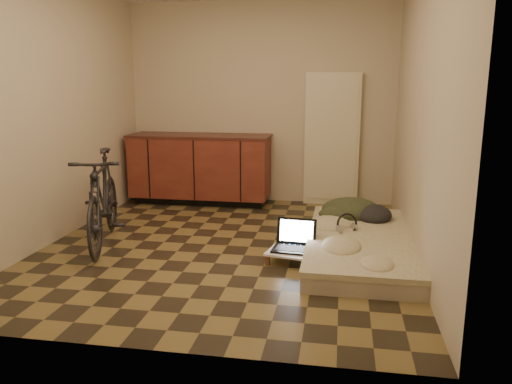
% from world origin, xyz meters
% --- Properties ---
extents(room_shell, '(3.50, 4.00, 2.60)m').
position_xyz_m(room_shell, '(0.00, 0.00, 1.30)').
color(room_shell, brown).
rests_on(room_shell, ground).
extents(cabinets, '(1.84, 0.62, 0.91)m').
position_xyz_m(cabinets, '(-0.75, 1.70, 0.47)').
color(cabinets, black).
rests_on(cabinets, ground).
extents(appliance_panel, '(0.70, 0.10, 1.70)m').
position_xyz_m(appliance_panel, '(0.95, 1.94, 0.85)').
color(appliance_panel, '#F0E5BD').
rests_on(appliance_panel, ground).
extents(bicycle, '(0.92, 1.65, 1.03)m').
position_xyz_m(bicycle, '(-1.20, -0.17, 0.51)').
color(bicycle, black).
rests_on(bicycle, ground).
extents(futon, '(1.01, 2.10, 0.18)m').
position_xyz_m(futon, '(1.30, -0.01, 0.09)').
color(futon, '#B7A992').
rests_on(futon, ground).
extents(clothing_pile, '(0.67, 0.56, 0.27)m').
position_xyz_m(clothing_pile, '(1.26, 0.69, 0.31)').
color(clothing_pile, '#2D351F').
rests_on(clothing_pile, futon).
extents(headphones, '(0.31, 0.30, 0.16)m').
position_xyz_m(headphones, '(1.15, 0.09, 0.26)').
color(headphones, black).
rests_on(headphones, futon).
extents(lap_desk, '(0.73, 0.55, 0.11)m').
position_xyz_m(lap_desk, '(0.80, -0.35, 0.10)').
color(lap_desk, brown).
rests_on(lap_desk, ground).
extents(laptop, '(0.39, 0.35, 0.25)m').
position_xyz_m(laptop, '(0.69, -0.30, 0.16)').
color(laptop, black).
rests_on(laptop, lap_desk).
extents(mouse, '(0.08, 0.10, 0.03)m').
position_xyz_m(mouse, '(1.01, -0.37, 0.13)').
color(mouse, white).
rests_on(mouse, lap_desk).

